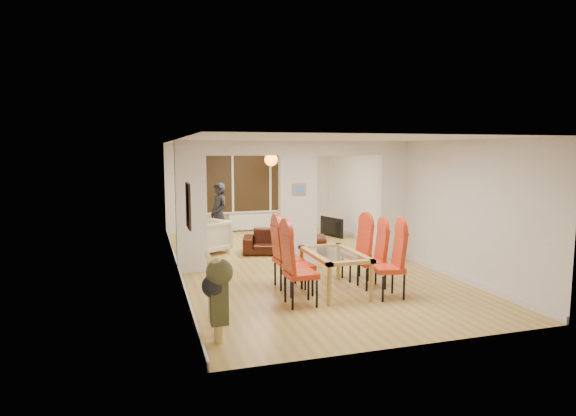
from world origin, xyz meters
name	(u,v)px	position (x,y,z in m)	size (l,w,h in m)	color
floor	(298,264)	(0.00, 0.00, 0.00)	(5.00, 9.00, 0.01)	tan
room_walls	(298,203)	(0.00, 0.00, 1.30)	(5.00, 9.00, 2.60)	silver
divider_wall	(298,203)	(0.00, 0.00, 1.30)	(5.00, 0.18, 2.60)	white
bay_window_blinds	(252,181)	(0.00, 4.44, 1.50)	(3.00, 0.08, 1.80)	black
radiator	(252,221)	(0.00, 4.40, 0.30)	(1.40, 0.08, 0.50)	white
pendant_light	(271,160)	(0.30, 3.30, 2.15)	(0.36, 0.36, 0.36)	orange
stair_newel	(212,289)	(-2.25, -3.20, 0.55)	(0.40, 1.20, 1.10)	tan
wall_poster	(188,206)	(-2.47, -2.40, 1.60)	(0.04, 0.52, 0.67)	gray
pillar_photo	(299,189)	(0.00, -0.10, 1.60)	(0.30, 0.03, 0.25)	#4C8CD8
dining_table	(334,272)	(-0.02, -2.09, 0.34)	(0.82, 1.46, 0.68)	#B99244
dining_chair_la	(301,268)	(-0.79, -2.60, 0.59)	(0.47, 0.47, 1.17)	red
dining_chair_lb	(298,261)	(-0.65, -2.04, 0.56)	(0.45, 0.45, 1.13)	red
dining_chair_lc	(288,255)	(-0.69, -1.60, 0.58)	(0.46, 0.46, 1.15)	red
dining_chair_ra	(388,263)	(0.70, -2.65, 0.57)	(0.46, 0.46, 1.15)	red
dining_chair_rb	(372,257)	(0.70, -2.05, 0.54)	(0.43, 0.43, 1.09)	red
dining_chair_rc	(355,251)	(0.65, -1.47, 0.55)	(0.44, 0.44, 1.10)	red
sofa	(284,241)	(0.05, 1.16, 0.28)	(1.92, 0.75, 0.56)	black
armchair	(207,237)	(-1.69, 1.69, 0.39)	(0.86, 0.83, 0.78)	#F2EBCD
person	(219,215)	(-1.32, 2.25, 0.81)	(0.39, 0.59, 1.61)	black
television	(329,227)	(1.83, 2.82, 0.27)	(0.12, 0.94, 0.54)	black
coffee_table	(288,236)	(0.59, 2.64, 0.12)	(1.08, 0.54, 0.25)	#362512
bottle	(285,226)	(0.53, 2.71, 0.39)	(0.07, 0.07, 0.28)	#143F19
bowl	(280,230)	(0.38, 2.66, 0.28)	(0.22, 0.22, 0.05)	#362512
shoes	(295,265)	(-0.14, -0.24, 0.05)	(0.26, 0.28, 0.11)	black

